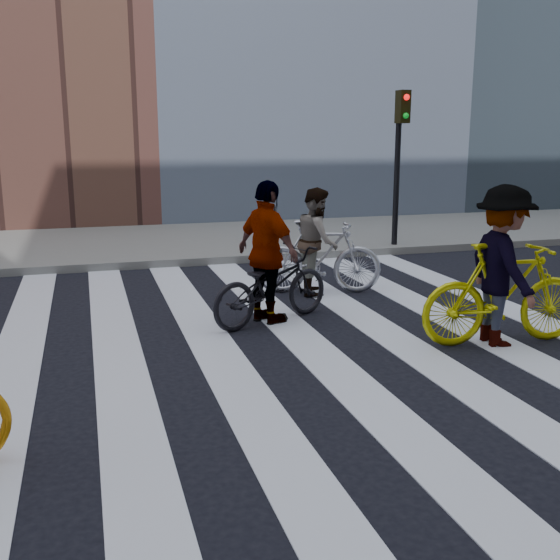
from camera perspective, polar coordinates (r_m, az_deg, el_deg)
name	(u,v)px	position (r m, az deg, el deg)	size (l,w,h in m)	color
ground	(261,346)	(7.82, -1.63, -5.78)	(100.00, 100.00, 0.00)	black
sidewalk_far	(175,242)	(14.99, -9.11, 3.28)	(100.00, 5.00, 0.15)	gray
zebra_crosswalk	(261,346)	(7.82, -1.63, -5.74)	(8.25, 10.00, 0.01)	silver
traffic_signal	(400,143)	(14.00, 10.39, 11.66)	(0.22, 0.42, 3.33)	black
bike_silver_mid	(320,257)	(10.30, 3.50, 2.04)	(0.55, 1.93, 1.16)	#B7B7C1
bike_yellow_right	(504,294)	(8.20, 18.92, -1.14)	(0.58, 2.05, 1.23)	#CCC80B
bike_dark_rear	(271,286)	(8.67, -0.76, -0.50)	(0.67, 1.91, 1.00)	black
rider_mid	(317,241)	(10.24, 3.25, 3.41)	(0.81, 0.63, 1.66)	slate
rider_right	(502,266)	(8.10, 18.80, 1.14)	(1.23, 0.71, 1.90)	slate
rider_rear	(268,253)	(8.56, -1.09, 2.38)	(1.11, 0.46, 1.89)	slate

